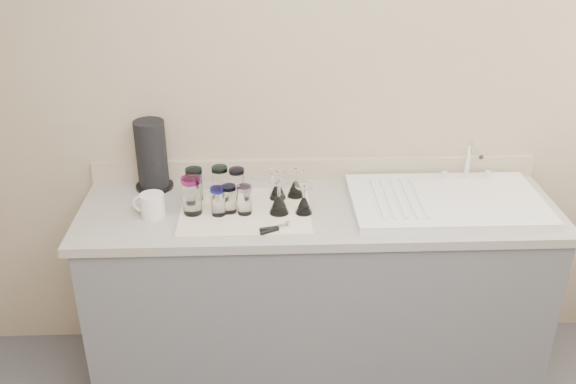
{
  "coord_description": "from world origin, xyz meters",
  "views": [
    {
      "loc": [
        -0.23,
        -1.23,
        2.2
      ],
      "look_at": [
        -0.14,
        1.15,
        1.0
      ],
      "focal_mm": 40.0,
      "sensor_mm": 36.0,
      "label": 1
    }
  ],
  "objects_px": {
    "tumbler_cyan": "(220,182)",
    "tumbler_magenta": "(192,195)",
    "tumbler_teal": "(194,184)",
    "paper_towel_roll": "(152,156)",
    "goblet_front_right": "(304,203)",
    "tumbler_blue": "(218,201)",
    "white_mug": "(152,205)",
    "tumbler_extra": "(229,199)",
    "can_opener": "(275,229)",
    "sink_unit": "(447,200)",
    "goblet_back_right": "(296,187)",
    "tumbler_purple": "(237,183)",
    "goblet_front_left": "(279,202)",
    "goblet_back_left": "(278,189)",
    "tumbler_lavender": "(244,200)"
  },
  "relations": [
    {
      "from": "tumbler_cyan",
      "to": "tumbler_purple",
      "type": "distance_m",
      "value": 0.08
    },
    {
      "from": "tumbler_extra",
      "to": "white_mug",
      "type": "height_order",
      "value": "tumbler_extra"
    },
    {
      "from": "tumbler_cyan",
      "to": "paper_towel_roll",
      "type": "distance_m",
      "value": 0.34
    },
    {
      "from": "tumbler_cyan",
      "to": "paper_towel_roll",
      "type": "relative_size",
      "value": 0.44
    },
    {
      "from": "tumbler_cyan",
      "to": "goblet_back_right",
      "type": "distance_m",
      "value": 0.33
    },
    {
      "from": "tumbler_teal",
      "to": "tumbler_cyan",
      "type": "xyz_separation_m",
      "value": [
        0.11,
        0.03,
        -0.0
      ]
    },
    {
      "from": "sink_unit",
      "to": "tumbler_teal",
      "type": "xyz_separation_m",
      "value": [
        -1.09,
        0.07,
        0.06
      ]
    },
    {
      "from": "sink_unit",
      "to": "tumbler_blue",
      "type": "xyz_separation_m",
      "value": [
        -0.98,
        -0.07,
        0.05
      ]
    },
    {
      "from": "tumbler_purple",
      "to": "goblet_front_left",
      "type": "distance_m",
      "value": 0.24
    },
    {
      "from": "goblet_front_right",
      "to": "paper_towel_roll",
      "type": "distance_m",
      "value": 0.73
    },
    {
      "from": "sink_unit",
      "to": "goblet_back_right",
      "type": "distance_m",
      "value": 0.66
    },
    {
      "from": "tumbler_blue",
      "to": "white_mug",
      "type": "xyz_separation_m",
      "value": [
        -0.28,
        0.01,
        -0.02
      ]
    },
    {
      "from": "tumbler_teal",
      "to": "tumbler_cyan",
      "type": "relative_size",
      "value": 1.04
    },
    {
      "from": "can_opener",
      "to": "paper_towel_roll",
      "type": "height_order",
      "value": "paper_towel_roll"
    },
    {
      "from": "sink_unit",
      "to": "goblet_front_right",
      "type": "height_order",
      "value": "sink_unit"
    },
    {
      "from": "tumbler_purple",
      "to": "goblet_front_left",
      "type": "xyz_separation_m",
      "value": [
        0.18,
        -0.15,
        -0.02
      ]
    },
    {
      "from": "tumbler_extra",
      "to": "can_opener",
      "type": "relative_size",
      "value": 0.96
    },
    {
      "from": "tumbler_purple",
      "to": "goblet_front_left",
      "type": "relative_size",
      "value": 0.89
    },
    {
      "from": "goblet_back_right",
      "to": "tumbler_magenta",
      "type": "bearing_deg",
      "value": -162.0
    },
    {
      "from": "goblet_back_right",
      "to": "tumbler_blue",
      "type": "bearing_deg",
      "value": -154.17
    },
    {
      "from": "goblet_back_right",
      "to": "white_mug",
      "type": "bearing_deg",
      "value": -166.06
    },
    {
      "from": "tumbler_purple",
      "to": "goblet_back_left",
      "type": "relative_size",
      "value": 1.01
    },
    {
      "from": "tumbler_blue",
      "to": "can_opener",
      "type": "distance_m",
      "value": 0.28
    },
    {
      "from": "can_opener",
      "to": "white_mug",
      "type": "xyz_separation_m",
      "value": [
        -0.51,
        0.15,
        0.04
      ]
    },
    {
      "from": "goblet_back_left",
      "to": "white_mug",
      "type": "height_order",
      "value": "goblet_back_left"
    },
    {
      "from": "goblet_back_left",
      "to": "sink_unit",
      "type": "bearing_deg",
      "value": -5.79
    },
    {
      "from": "can_opener",
      "to": "tumbler_cyan",
      "type": "bearing_deg",
      "value": 126.86
    },
    {
      "from": "tumbler_cyan",
      "to": "tumbler_extra",
      "type": "distance_m",
      "value": 0.15
    },
    {
      "from": "tumbler_teal",
      "to": "white_mug",
      "type": "distance_m",
      "value": 0.21
    },
    {
      "from": "tumbler_cyan",
      "to": "tumbler_magenta",
      "type": "relative_size",
      "value": 0.86
    },
    {
      "from": "tumbler_lavender",
      "to": "tumbler_extra",
      "type": "xyz_separation_m",
      "value": [
        -0.06,
        0.01,
        -0.0
      ]
    },
    {
      "from": "paper_towel_roll",
      "to": "sink_unit",
      "type": "bearing_deg",
      "value": -9.57
    },
    {
      "from": "tumbler_teal",
      "to": "paper_towel_roll",
      "type": "relative_size",
      "value": 0.46
    },
    {
      "from": "tumbler_magenta",
      "to": "tumbler_purple",
      "type": "bearing_deg",
      "value": 37.66
    },
    {
      "from": "goblet_front_left",
      "to": "paper_towel_roll",
      "type": "xyz_separation_m",
      "value": [
        -0.56,
        0.28,
        0.1
      ]
    },
    {
      "from": "goblet_front_right",
      "to": "goblet_front_left",
      "type": "bearing_deg",
      "value": 177.48
    },
    {
      "from": "goblet_front_right",
      "to": "white_mug",
      "type": "height_order",
      "value": "goblet_front_right"
    },
    {
      "from": "tumbler_teal",
      "to": "goblet_back_left",
      "type": "bearing_deg",
      "value": 0.04
    },
    {
      "from": "tumbler_lavender",
      "to": "goblet_back_left",
      "type": "distance_m",
      "value": 0.2
    },
    {
      "from": "tumbler_lavender",
      "to": "can_opener",
      "type": "xyz_separation_m",
      "value": [
        0.12,
        -0.15,
        -0.06
      ]
    },
    {
      "from": "sink_unit",
      "to": "tumbler_cyan",
      "type": "xyz_separation_m",
      "value": [
        -0.98,
        0.1,
        0.06
      ]
    },
    {
      "from": "tumbler_cyan",
      "to": "white_mug",
      "type": "height_order",
      "value": "tumbler_cyan"
    },
    {
      "from": "tumbler_teal",
      "to": "tumbler_cyan",
      "type": "bearing_deg",
      "value": 14.34
    },
    {
      "from": "sink_unit",
      "to": "white_mug",
      "type": "relative_size",
      "value": 5.47
    },
    {
      "from": "goblet_back_right",
      "to": "paper_towel_roll",
      "type": "distance_m",
      "value": 0.66
    },
    {
      "from": "tumbler_extra",
      "to": "goblet_back_left",
      "type": "xyz_separation_m",
      "value": [
        0.21,
        0.12,
        -0.02
      ]
    },
    {
      "from": "tumbler_blue",
      "to": "tumbler_cyan",
      "type": "bearing_deg",
      "value": 90.34
    },
    {
      "from": "goblet_front_left",
      "to": "can_opener",
      "type": "bearing_deg",
      "value": -97.73
    },
    {
      "from": "sink_unit",
      "to": "tumbler_purple",
      "type": "height_order",
      "value": "sink_unit"
    },
    {
      "from": "tumbler_blue",
      "to": "tumbler_extra",
      "type": "height_order",
      "value": "tumbler_blue"
    }
  ]
}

